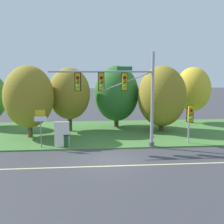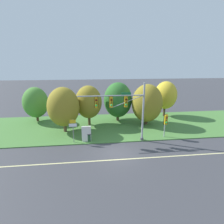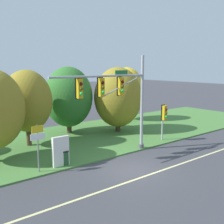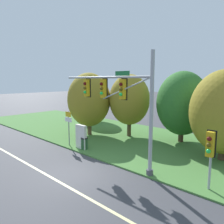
{
  "view_description": "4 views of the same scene",
  "coord_description": "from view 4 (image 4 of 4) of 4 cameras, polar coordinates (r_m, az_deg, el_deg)",
  "views": [
    {
      "loc": [
        -1.42,
        -17.45,
        5.65
      ],
      "look_at": [
        0.49,
        3.55,
        2.62
      ],
      "focal_mm": 45.0,
      "sensor_mm": 36.0,
      "label": 1
    },
    {
      "loc": [
        -2.46,
        -16.29,
        9.33
      ],
      "look_at": [
        -0.22,
        3.15,
        3.67
      ],
      "focal_mm": 28.0,
      "sensor_mm": 36.0,
      "label": 2
    },
    {
      "loc": [
        -11.34,
        -12.06,
        6.36
      ],
      "look_at": [
        0.74,
        3.02,
        3.14
      ],
      "focal_mm": 45.0,
      "sensor_mm": 36.0,
      "label": 3
    },
    {
      "loc": [
        9.97,
        -7.37,
        5.5
      ],
      "look_at": [
        -0.09,
        3.33,
        3.33
      ],
      "focal_mm": 35.0,
      "sensor_mm": 36.0,
      "label": 4
    }
  ],
  "objects": [
    {
      "name": "ground_plane",
      "position": [
        13.57,
        -9.74,
        -15.65
      ],
      "size": [
        160.0,
        160.0,
        0.0
      ],
      "primitive_type": "plane",
      "color": "#3D3D42"
    },
    {
      "name": "tree_behind_signpost",
      "position": [
        20.87,
        4.58,
        3.22
      ],
      "size": [
        3.86,
        3.86,
        5.95
      ],
      "color": "#4C3823",
      "rests_on": "grass_verge"
    },
    {
      "name": "trash_bin",
      "position": [
        17.44,
        -7.23,
        -8.1
      ],
      "size": [
        0.56,
        0.56,
        0.93
      ],
      "color": "#234C28",
      "rests_on": "grass_verge"
    },
    {
      "name": "traffic_signal_mast",
      "position": [
        13.56,
        1.87,
        3.83
      ],
      "size": [
        7.73,
        0.49,
        6.99
      ],
      "color": "#9EA0A5",
      "rests_on": "grass_verge"
    },
    {
      "name": "grass_verge",
      "position": [
        19.32,
        10.36,
        -8.14
      ],
      "size": [
        48.0,
        11.5,
        0.1
      ],
      "primitive_type": "cube",
      "color": "#477A38",
      "rests_on": "ground"
    },
    {
      "name": "tree_left_of_mast",
      "position": [
        21.54,
        -6.02,
        3.19
      ],
      "size": [
        4.2,
        4.2,
        6.1
      ],
      "color": "brown",
      "rests_on": "grass_verge"
    },
    {
      "name": "pedestrian_signal_near_kerb",
      "position": [
        11.61,
        24.27,
        -8.48
      ],
      "size": [
        0.46,
        0.55,
        3.02
      ],
      "color": "#9EA0A5",
      "rests_on": "grass_verge"
    },
    {
      "name": "tree_nearest_road",
      "position": [
        28.58,
        -5.09,
        3.68
      ],
      "size": [
        3.84,
        3.84,
        5.48
      ],
      "color": "#4C3823",
      "rests_on": "grass_verge"
    },
    {
      "name": "lane_stripe",
      "position": [
        12.95,
        -14.17,
        -16.99
      ],
      "size": [
        36.0,
        0.16,
        0.01
      ],
      "primitive_type": "cube",
      "color": "beige",
      "rests_on": "ground"
    },
    {
      "name": "route_sign_post",
      "position": [
        18.42,
        -11.28,
        -2.74
      ],
      "size": [
        0.9,
        0.08,
        2.85
      ],
      "color": "slate",
      "rests_on": "grass_verge"
    },
    {
      "name": "info_kiosk",
      "position": [
        17.5,
        -8.08,
        -6.45
      ],
      "size": [
        1.1,
        0.24,
        1.9
      ],
      "color": "silver",
      "rests_on": "grass_verge"
    },
    {
      "name": "tree_mid_verge",
      "position": [
        19.81,
        17.89,
        2.15
      ],
      "size": [
        4.43,
        4.43,
        6.16
      ],
      "color": "#423021",
      "rests_on": "grass_verge"
    }
  ]
}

